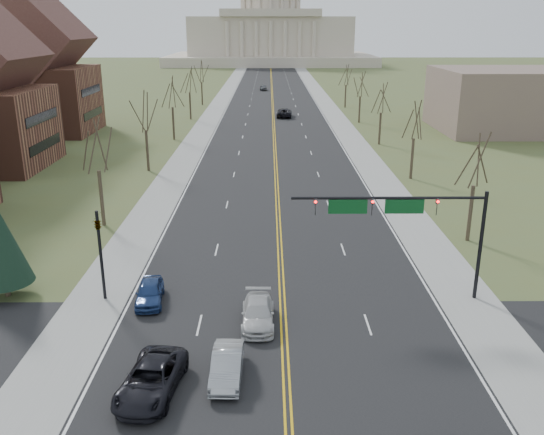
{
  "coord_description": "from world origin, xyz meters",
  "views": [
    {
      "loc": [
        -0.86,
        -20.24,
        16.9
      ],
      "look_at": [
        -0.63,
        21.07,
        3.0
      ],
      "focal_mm": 38.0,
      "sensor_mm": 36.0,
      "label": 1
    }
  ],
  "objects_px": {
    "car_far_nb": "(284,113)",
    "signal_mast": "(403,214)",
    "signal_left": "(100,245)",
    "car_sb_outer_lead": "(151,379)",
    "car_sb_outer_second": "(150,292)",
    "car_sb_inner_lead": "(227,365)",
    "car_far_sb": "(263,87)",
    "car_sb_inner_second": "(258,313)"
  },
  "relations": [
    {
      "from": "car_sb_inner_lead",
      "to": "car_far_sb",
      "type": "height_order",
      "value": "car_far_sb"
    },
    {
      "from": "signal_left",
      "to": "car_sb_outer_lead",
      "type": "bearing_deg",
      "value": -63.73
    },
    {
      "from": "car_sb_outer_second",
      "to": "car_sb_inner_second",
      "type": "bearing_deg",
      "value": -27.85
    },
    {
      "from": "signal_mast",
      "to": "car_far_sb",
      "type": "distance_m",
      "value": 124.63
    },
    {
      "from": "signal_left",
      "to": "car_far_nb",
      "type": "relative_size",
      "value": 1.0
    },
    {
      "from": "car_sb_outer_lead",
      "to": "car_far_nb",
      "type": "relative_size",
      "value": 0.9
    },
    {
      "from": "signal_mast",
      "to": "car_sb_inner_lead",
      "type": "height_order",
      "value": "signal_mast"
    },
    {
      "from": "signal_mast",
      "to": "car_sb_outer_second",
      "type": "relative_size",
      "value": 2.95
    },
    {
      "from": "car_sb_outer_lead",
      "to": "signal_mast",
      "type": "bearing_deg",
      "value": 43.27
    },
    {
      "from": "signal_left",
      "to": "car_sb_outer_second",
      "type": "bearing_deg",
      "value": -9.85
    },
    {
      "from": "car_sb_inner_lead",
      "to": "car_far_sb",
      "type": "xyz_separation_m",
      "value": [
        0.66,
        132.98,
        0.06
      ]
    },
    {
      "from": "signal_left",
      "to": "car_sb_inner_second",
      "type": "xyz_separation_m",
      "value": [
        9.98,
        -3.34,
        -3.02
      ]
    },
    {
      "from": "car_far_nb",
      "to": "signal_mast",
      "type": "bearing_deg",
      "value": 96.99
    },
    {
      "from": "car_sb_outer_second",
      "to": "car_far_sb",
      "type": "xyz_separation_m",
      "value": [
        6.17,
        124.67,
        0.06
      ]
    },
    {
      "from": "signal_left",
      "to": "car_far_nb",
      "type": "height_order",
      "value": "signal_left"
    },
    {
      "from": "car_sb_outer_lead",
      "to": "car_far_sb",
      "type": "height_order",
      "value": "car_far_sb"
    },
    {
      "from": "car_sb_outer_lead",
      "to": "car_far_nb",
      "type": "height_order",
      "value": "car_far_nb"
    },
    {
      "from": "car_sb_outer_lead",
      "to": "car_sb_outer_second",
      "type": "bearing_deg",
      "value": 108.99
    },
    {
      "from": "signal_mast",
      "to": "car_sb_outer_lead",
      "type": "distance_m",
      "value": 17.94
    },
    {
      "from": "car_sb_inner_lead",
      "to": "car_far_nb",
      "type": "bearing_deg",
      "value": 87.62
    },
    {
      "from": "car_sb_inner_lead",
      "to": "car_sb_outer_lead",
      "type": "height_order",
      "value": "car_sb_outer_lead"
    },
    {
      "from": "signal_mast",
      "to": "car_far_nb",
      "type": "relative_size",
      "value": 2.02
    },
    {
      "from": "signal_left",
      "to": "car_far_sb",
      "type": "bearing_deg",
      "value": 85.77
    },
    {
      "from": "car_sb_outer_second",
      "to": "car_far_nb",
      "type": "xyz_separation_m",
      "value": [
        10.59,
        77.64,
        0.13
      ]
    },
    {
      "from": "car_far_nb",
      "to": "car_sb_inner_second",
      "type": "bearing_deg",
      "value": 90.44
    },
    {
      "from": "signal_mast",
      "to": "car_sb_outer_lead",
      "type": "height_order",
      "value": "signal_mast"
    },
    {
      "from": "signal_left",
      "to": "car_far_nb",
      "type": "distance_m",
      "value": 78.36
    },
    {
      "from": "car_sb_outer_second",
      "to": "car_far_nb",
      "type": "bearing_deg",
      "value": 76.42
    },
    {
      "from": "signal_left",
      "to": "signal_mast",
      "type": "bearing_deg",
      "value": -0.0
    },
    {
      "from": "car_sb_outer_second",
      "to": "car_far_nb",
      "type": "height_order",
      "value": "car_far_nb"
    },
    {
      "from": "car_sb_inner_second",
      "to": "car_far_sb",
      "type": "bearing_deg",
      "value": 90.07
    },
    {
      "from": "signal_mast",
      "to": "car_sb_outer_lead",
      "type": "relative_size",
      "value": 2.25
    },
    {
      "from": "car_sb_inner_second",
      "to": "car_sb_outer_second",
      "type": "distance_m",
      "value": 7.5
    },
    {
      "from": "car_far_sb",
      "to": "signal_left",
      "type": "bearing_deg",
      "value": -97.42
    },
    {
      "from": "car_sb_outer_lead",
      "to": "car_far_nb",
      "type": "xyz_separation_m",
      "value": [
        8.64,
        87.2,
        0.08
      ]
    },
    {
      "from": "car_sb_outer_second",
      "to": "signal_left",
      "type": "bearing_deg",
      "value": 164.33
    },
    {
      "from": "car_sb_inner_lead",
      "to": "car_sb_outer_second",
      "type": "xyz_separation_m",
      "value": [
        -5.5,
        8.31,
        -0.0
      ]
    },
    {
      "from": "car_sb_outer_lead",
      "to": "car_sb_inner_second",
      "type": "height_order",
      "value": "car_sb_outer_lead"
    },
    {
      "from": "car_sb_inner_second",
      "to": "signal_mast",
      "type": "bearing_deg",
      "value": 20.13
    },
    {
      "from": "signal_left",
      "to": "car_sb_outer_lead",
      "type": "relative_size",
      "value": 1.11
    },
    {
      "from": "signal_left",
      "to": "car_sb_inner_second",
      "type": "height_order",
      "value": "signal_left"
    },
    {
      "from": "car_sb_inner_second",
      "to": "car_far_sb",
      "type": "relative_size",
      "value": 1.05
    }
  ]
}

